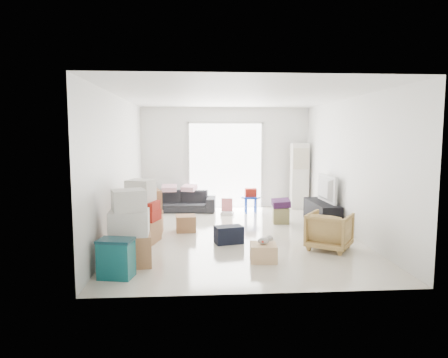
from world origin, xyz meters
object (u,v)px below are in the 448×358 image
Objects in this scene: armchair at (329,229)px; storage_bins at (116,258)px; kids_table at (251,196)px; sofa at (180,198)px; television at (322,199)px; tv_console at (322,213)px; ac_tower at (299,176)px; wood_crate at (263,252)px; ottoman at (281,215)px.

armchair is 1.29× the size of storage_bins.
kids_table is (-0.92, 3.28, 0.09)m from armchair.
armchair reaches higher than sofa.
sofa reaches higher than television.
tv_console is at bearing -69.11° from armchair.
ac_tower is 3.86m from armchair.
kids_table is at bearing 85.23° from wood_crate.
ac_tower is 1.69× the size of television.
tv_console is 3.08m from wood_crate.
ottoman is at bearing -66.46° from kids_table.
ottoman is (3.00, 3.25, -0.10)m from storage_bins.
tv_console is at bearing 55.54° from wood_crate.
television reaches higher than wood_crate.
wood_crate is at bearing -107.59° from ottoman.
armchair reaches higher than tv_console.
kids_table is (-1.42, 1.30, 0.20)m from tv_console.
armchair is at bearing -104.13° from tv_console.
ac_tower reaches higher than ottoman.
ac_tower is at bearing -61.70° from armchair.
kids_table is at bearing 45.23° from television.
kids_table is 3.87m from wood_crate.
tv_console is 1.94m from kids_table.
wood_crate is at bearing 143.31° from television.
sofa is (-3.15, -0.15, -0.52)m from ac_tower.
ac_tower reaches higher than television.
armchair is 1.74× the size of wood_crate.
ac_tower reaches higher than wood_crate.
ac_tower is at bearing 68.78° from wood_crate.
armchair is 1.38m from wood_crate.
ac_tower is 6.30m from storage_bins.
armchair reaches higher than ottoman.
sofa reaches higher than ottoman.
tv_console reaches higher than wood_crate.
armchair is at bearing -74.26° from kids_table.
kids_table is (1.78, -0.36, 0.09)m from sofa.
storage_bins reaches higher than wood_crate.
armchair is (-0.50, -1.98, 0.11)m from tv_console.
sofa is 4.54m from armchair.
kids_table is at bearing -6.33° from sofa.
ac_tower reaches higher than sofa.
sofa is at bearing 152.47° from tv_console.
television is at bearing 0.00° from tv_console.
tv_console is 3.61m from sofa.
storage_bins is at bearing 53.81° from armchair.
tv_console is 4.17× the size of ottoman.
television is at bearing -42.54° from kids_table.
tv_console is 0.91m from ottoman.
tv_console is (0.05, -1.82, -0.63)m from ac_tower.
sofa is 4.85m from storage_bins.
ottoman is 0.87× the size of wood_crate.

